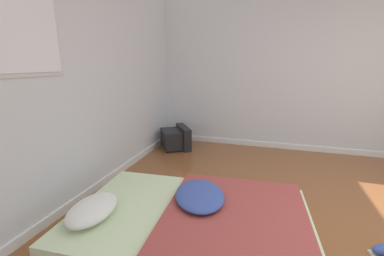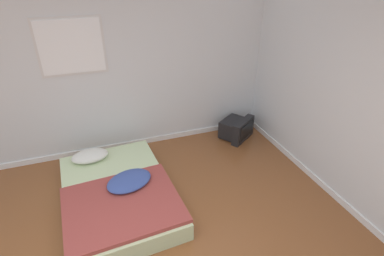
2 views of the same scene
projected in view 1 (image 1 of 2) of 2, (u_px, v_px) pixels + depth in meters
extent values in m
cube|color=silver|center=(45.00, 82.00, 2.29)|extent=(7.90, 0.06, 2.60)
cube|color=white|center=(66.00, 208.00, 2.59)|extent=(7.90, 0.02, 0.09)
cube|color=silver|center=(11.00, 22.00, 1.91)|extent=(0.92, 0.01, 0.81)
cube|color=white|center=(11.00, 22.00, 1.91)|extent=(0.85, 0.01, 0.74)
cube|color=silver|center=(339.00, 74.00, 4.03)|extent=(0.06, 8.22, 2.60)
cube|color=white|center=(329.00, 150.00, 4.30)|extent=(0.02, 8.22, 0.09)
cube|color=beige|center=(190.00, 226.00, 2.19)|extent=(1.44, 2.05, 0.23)
ellipsoid|color=silver|center=(92.00, 209.00, 2.10)|extent=(0.54, 0.37, 0.14)
cube|color=#993D38|center=(235.00, 217.00, 2.07)|extent=(1.41, 1.23, 0.05)
ellipsoid|color=#384C93|center=(200.00, 195.00, 2.28)|extent=(0.71, 0.62, 0.11)
cube|color=black|center=(172.00, 139.00, 4.49)|extent=(0.57, 0.52, 0.31)
cube|color=black|center=(183.00, 137.00, 4.55)|extent=(0.56, 0.44, 0.38)
cube|color=black|center=(187.00, 136.00, 4.57)|extent=(0.40, 0.27, 0.28)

